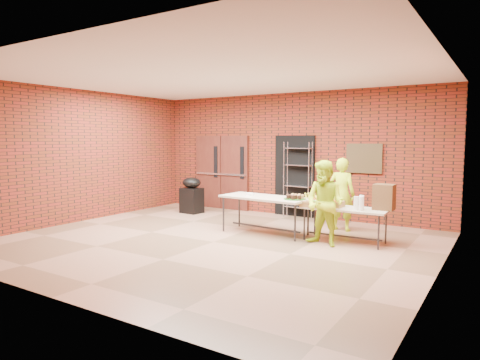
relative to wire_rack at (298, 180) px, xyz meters
The scene contains 19 objects.
room 3.39m from the wire_rack, 94.39° to the right, with size 8.08×7.08×3.28m.
double_doors 2.46m from the wire_rack, behind, with size 1.78×0.12×2.10m.
dark_doorway 0.22m from the wire_rack, 137.85° to the left, with size 1.10×0.06×2.10m, color black.
bronze_plaque 1.75m from the wire_rack, ahead, with size 0.85×0.04×0.70m, color #3D2E18.
wire_rack is the anchor object (origin of this frame).
table_left 2.12m from the wire_rack, 84.23° to the right, with size 1.97×0.95×0.79m.
table_right 2.73m from the wire_rack, 45.58° to the right, with size 1.65×0.72×0.67m.
basket_bananas 2.31m from the wire_rack, 58.63° to the right, with size 0.47×0.37×0.15m.
basket_oranges 2.53m from the wire_rack, 50.20° to the right, with size 0.46×0.36×0.14m.
basket_apples 2.50m from the wire_rack, 57.57° to the right, with size 0.48×0.37×0.15m.
muffin_tray 2.32m from the wire_rack, 66.76° to the right, with size 0.44×0.44×0.11m.
napkin_box 2.13m from the wire_rack, 94.25° to the right, with size 0.16×0.11×0.05m, color white.
coffee_dispenser 3.13m from the wire_rack, 34.16° to the right, with size 0.37×0.33×0.48m, color #52391C.
cup_stack_front 2.97m from the wire_rack, 43.66° to the right, with size 0.08×0.08×0.25m, color white.
cup_stack_mid 3.09m from the wire_rack, 42.94° to the right, with size 0.09×0.09×0.26m, color white.
cup_stack_back 2.93m from the wire_rack, 40.81° to the right, with size 0.09×0.09×0.27m, color white.
covered_grill 2.91m from the wire_rack, 160.95° to the right, with size 0.57×0.49×0.97m.
volunteer_woman 1.77m from the wire_rack, 32.45° to the right, with size 0.58×0.38×1.60m, color #B3DA18.
volunteer_man 2.94m from the wire_rack, 55.36° to the right, with size 0.78×0.61×1.61m, color #B3DA18.
Camera 1 is at (4.82, -6.65, 2.00)m, focal length 32.00 mm.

